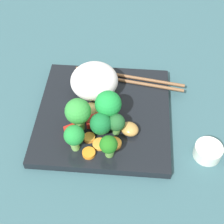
# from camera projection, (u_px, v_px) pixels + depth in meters

# --- Properties ---
(ground_plane) EXTENTS (1.10, 1.10, 0.02)m
(ground_plane) POSITION_uv_depth(u_px,v_px,m) (104.00, 120.00, 0.69)
(ground_plane) COLOR #335860
(square_plate) EXTENTS (0.27, 0.27, 0.02)m
(square_plate) POSITION_uv_depth(u_px,v_px,m) (104.00, 114.00, 0.67)
(square_plate) COLOR black
(square_plate) RESTS_ON ground_plane
(rice_mound) EXTENTS (0.12, 0.12, 0.07)m
(rice_mound) POSITION_uv_depth(u_px,v_px,m) (94.00, 81.00, 0.67)
(rice_mound) COLOR white
(rice_mound) RESTS_ON square_plate
(broccoli_floret_0) EXTENTS (0.04, 0.04, 0.05)m
(broccoli_floret_0) POSITION_uv_depth(u_px,v_px,m) (101.00, 124.00, 0.61)
(broccoli_floret_0) COLOR #649A43
(broccoli_floret_0) RESTS_ON square_plate
(broccoli_floret_1) EXTENTS (0.05, 0.05, 0.07)m
(broccoli_floret_1) POSITION_uv_depth(u_px,v_px,m) (78.00, 112.00, 0.61)
(broccoli_floret_1) COLOR #5A9F41
(broccoli_floret_1) RESTS_ON square_plate
(broccoli_floret_2) EXTENTS (0.05, 0.05, 0.07)m
(broccoli_floret_2) POSITION_uv_depth(u_px,v_px,m) (108.00, 104.00, 0.62)
(broccoli_floret_2) COLOR #76AE4F
(broccoli_floret_2) RESTS_ON square_plate
(broccoli_floret_3) EXTENTS (0.04, 0.04, 0.06)m
(broccoli_floret_3) POSITION_uv_depth(u_px,v_px,m) (74.00, 136.00, 0.58)
(broccoli_floret_3) COLOR #7CB758
(broccoli_floret_3) RESTS_ON square_plate
(broccoli_floret_4) EXTENTS (0.03, 0.03, 0.05)m
(broccoli_floret_4) POSITION_uv_depth(u_px,v_px,m) (116.00, 123.00, 0.61)
(broccoli_floret_4) COLOR #569546
(broccoli_floret_4) RESTS_ON square_plate
(broccoli_floret_5) EXTENTS (0.03, 0.03, 0.05)m
(broccoli_floret_5) POSITION_uv_depth(u_px,v_px,m) (109.00, 146.00, 0.57)
(broccoli_floret_5) COLOR #619C44
(broccoli_floret_5) RESTS_ON square_plate
(carrot_slice_0) EXTENTS (0.03, 0.03, 0.01)m
(carrot_slice_0) POSITION_uv_depth(u_px,v_px,m) (89.00, 153.00, 0.60)
(carrot_slice_0) COLOR orange
(carrot_slice_0) RESTS_ON square_plate
(carrot_slice_1) EXTENTS (0.04, 0.04, 0.01)m
(carrot_slice_1) POSITION_uv_depth(u_px,v_px,m) (114.00, 143.00, 0.61)
(carrot_slice_1) COLOR #FC9D36
(carrot_slice_1) RESTS_ON square_plate
(carrot_slice_2) EXTENTS (0.03, 0.03, 0.01)m
(carrot_slice_2) POSITION_uv_depth(u_px,v_px,m) (89.00, 138.00, 0.62)
(carrot_slice_2) COLOR orange
(carrot_slice_2) RESTS_ON square_plate
(carrot_slice_3) EXTENTS (0.03, 0.03, 0.00)m
(carrot_slice_3) POSITION_uv_depth(u_px,v_px,m) (99.00, 144.00, 0.61)
(carrot_slice_3) COLOR gold
(carrot_slice_3) RESTS_ON square_plate
(pepper_chunk_0) EXTENTS (0.03, 0.03, 0.02)m
(pepper_chunk_0) POSITION_uv_depth(u_px,v_px,m) (71.00, 132.00, 0.62)
(pepper_chunk_0) COLOR red
(pepper_chunk_0) RESTS_ON square_plate
(pepper_chunk_1) EXTENTS (0.03, 0.03, 0.02)m
(pepper_chunk_1) POSITION_uv_depth(u_px,v_px,m) (94.00, 121.00, 0.64)
(pepper_chunk_1) COLOR red
(pepper_chunk_1) RESTS_ON square_plate
(chicken_piece_0) EXTENTS (0.04, 0.04, 0.02)m
(chicken_piece_0) POSITION_uv_depth(u_px,v_px,m) (91.00, 110.00, 0.65)
(chicken_piece_0) COLOR tan
(chicken_piece_0) RESTS_ON square_plate
(chicken_piece_1) EXTENTS (0.04, 0.05, 0.02)m
(chicken_piece_1) POSITION_uv_depth(u_px,v_px,m) (130.00, 129.00, 0.62)
(chicken_piece_1) COLOR #B58643
(chicken_piece_1) RESTS_ON square_plate
(chopstick_pair) EXTENTS (0.06, 0.24, 0.01)m
(chopstick_pair) POSITION_uv_depth(u_px,v_px,m) (128.00, 79.00, 0.72)
(chopstick_pair) COLOR brown
(chopstick_pair) RESTS_ON square_plate
(sauce_cup) EXTENTS (0.05, 0.05, 0.03)m
(sauce_cup) POSITION_uv_depth(u_px,v_px,m) (208.00, 151.00, 0.61)
(sauce_cup) COLOR silver
(sauce_cup) RESTS_ON ground_plane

